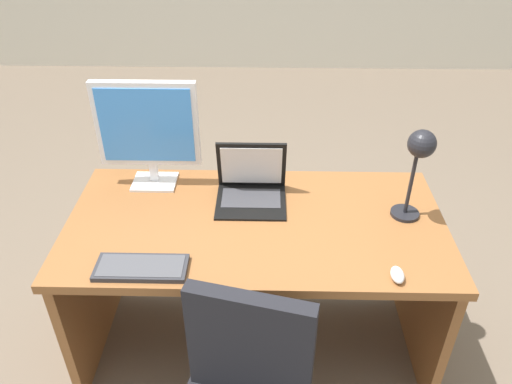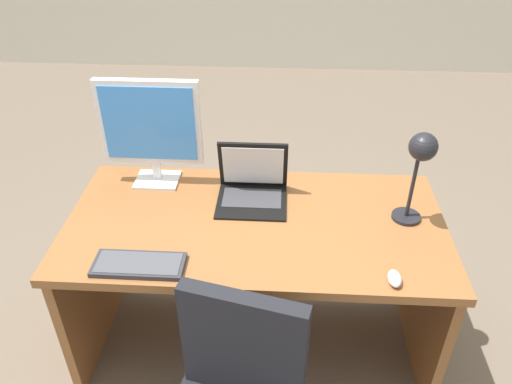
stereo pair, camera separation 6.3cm
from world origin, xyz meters
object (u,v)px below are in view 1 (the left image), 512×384
desk (256,253)px  mouse (397,275)px  monitor (147,128)px  keyboard (141,268)px  desk_lamp (419,156)px  laptop (251,181)px

desk → mouse: mouse is taller
monitor → keyboard: size_ratio=1.47×
desk → monitor: size_ratio=3.18×
monitor → desk_lamp: bearing=-12.4°
monitor → mouse: monitor is taller
desk → laptop: (-0.02, 0.14, 0.29)m
keyboard → desk_lamp: size_ratio=0.82×
mouse → desk: bearing=144.0°
mouse → desk_lamp: (0.11, 0.36, 0.29)m
desk → monitor: bearing=154.2°
laptop → keyboard: bearing=-128.4°
desk → keyboard: bearing=-139.7°
desk_lamp → keyboard: bearing=-162.1°
keyboard → laptop: bearing=51.6°
laptop → keyboard: (-0.39, -0.49, -0.07)m
monitor → keyboard: monitor is taller
laptop → mouse: bearing=-43.7°
desk → mouse: (0.52, -0.38, 0.24)m
laptop → desk_lamp: bearing=-13.3°
monitor → mouse: bearing=-31.4°
laptop → desk_lamp: 0.71m
keyboard → desk: bearing=40.3°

